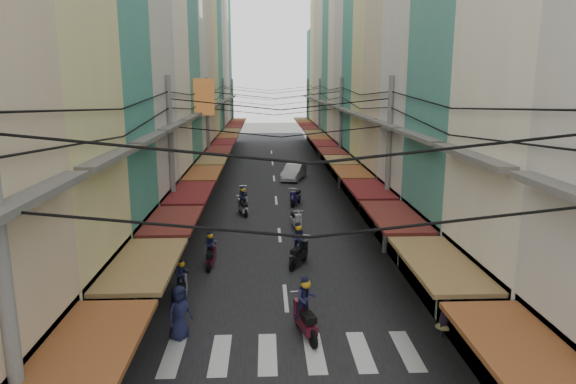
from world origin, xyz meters
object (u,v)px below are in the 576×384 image
object	(u,v)px
bicycle	(457,270)
market_umbrella	(540,287)
traffic_sign	(412,218)
white_car	(294,180)

from	to	relation	value
bicycle	market_umbrella	xyz separation A→B (m)	(-0.44, -7.20, 2.23)
bicycle	traffic_sign	xyz separation A→B (m)	(-1.95, 0.37, 2.23)
bicycle	market_umbrella	bearing A→B (deg)	-175.89
white_car	traffic_sign	bearing A→B (deg)	-62.29
white_car	bicycle	world-z (taller)	white_car
white_car	market_umbrella	xyz separation A→B (m)	(5.46, -28.00, 2.23)
white_car	bicycle	size ratio (longest dim) A/B	3.00
traffic_sign	market_umbrella	bearing A→B (deg)	-78.70
bicycle	traffic_sign	bearing A→B (deg)	86.83
market_umbrella	traffic_sign	xyz separation A→B (m)	(-1.51, 7.57, -0.00)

